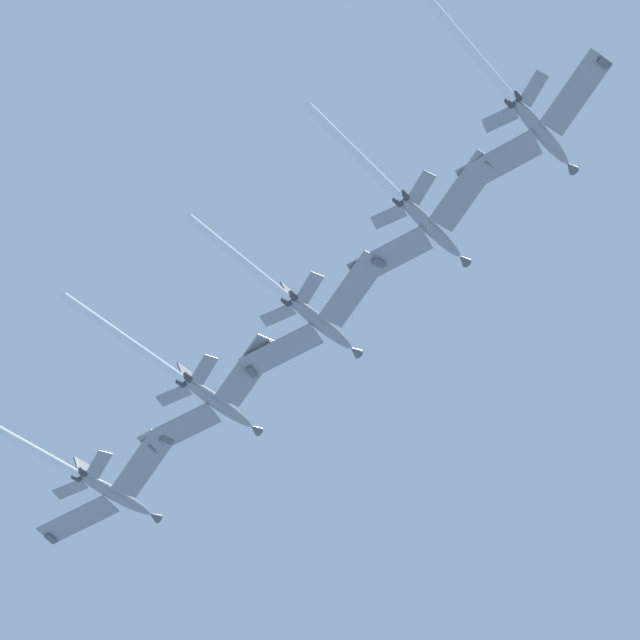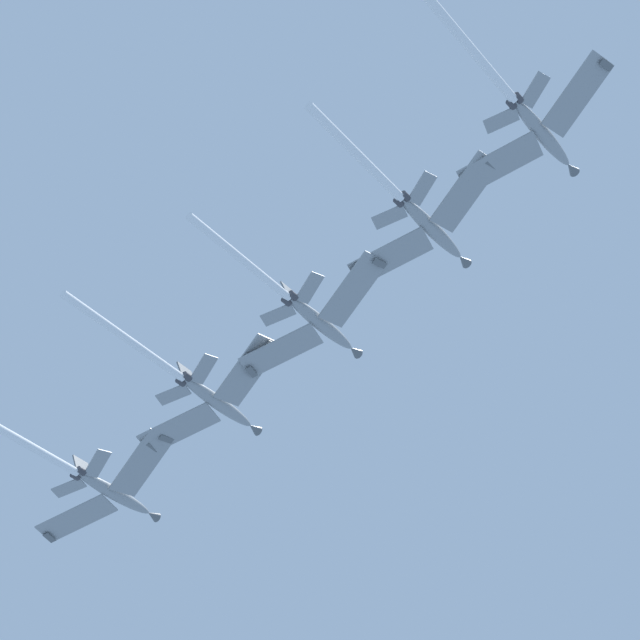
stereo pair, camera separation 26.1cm
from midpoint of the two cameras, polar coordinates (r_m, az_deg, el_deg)
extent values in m
ellipsoid|color=gray|center=(144.51, -9.49, -8.02)|extent=(2.68, 11.29, 6.93)
cone|color=#595E60|center=(148.68, -7.70, -9.05)|extent=(1.39, 2.09, 1.82)
ellipsoid|color=black|center=(146.21, -8.97, -8.19)|extent=(1.28, 2.97, 2.13)
cube|color=gray|center=(146.19, -11.18, -9.13)|extent=(9.38, 4.54, 1.90)
cube|color=#595E60|center=(147.93, -12.39, -9.97)|extent=(0.93, 1.72, 0.97)
cube|color=gray|center=(141.88, -8.20, -6.67)|extent=(9.57, 6.08, 1.90)
cube|color=#595E60|center=(140.30, -7.09, -5.58)|extent=(1.21, 1.78, 0.97)
cube|color=gray|center=(142.48, -11.53, -7.75)|extent=(3.87, 2.39, 1.00)
cube|color=gray|center=(140.60, -10.24, -6.66)|extent=(3.96, 2.96, 1.00)
cube|color=#595E60|center=(142.62, -10.93, -6.85)|extent=(0.51, 3.45, 3.61)
cylinder|color=#38383D|center=(141.17, -11.24, -7.21)|extent=(0.92, 1.33, 1.18)
cylinder|color=#38383D|center=(140.80, -10.99, -6.99)|extent=(0.92, 1.33, 1.18)
cylinder|color=white|center=(135.03, -14.31, -5.21)|extent=(2.75, 18.90, 10.86)
ellipsoid|color=gray|center=(138.43, -4.73, -3.88)|extent=(2.66, 11.34, 6.83)
cone|color=#595E60|center=(142.71, -3.01, -5.08)|extent=(1.38, 2.08, 1.81)
ellipsoid|color=black|center=(140.18, -4.25, -4.10)|extent=(1.27, 2.98, 2.11)
cube|color=gray|center=(139.55, -6.53, -5.09)|extent=(9.39, 4.58, 1.86)
cube|color=#595E60|center=(140.89, -7.82, -6.02)|extent=(0.94, 1.73, 0.95)
cube|color=gray|center=(136.34, -3.31, -2.38)|extent=(9.58, 6.08, 1.86)
cube|color=#595E60|center=(135.20, -2.13, -1.21)|extent=(1.21, 1.79, 0.95)
cube|color=gray|center=(136.07, -6.78, -3.52)|extent=(3.88, 2.41, 0.98)
cube|color=gray|center=(134.67, -5.39, -2.32)|extent=(3.97, 2.96, 0.98)
cube|color=#595E60|center=(136.51, -6.17, -2.59)|extent=(0.50, 3.43, 3.60)
cylinder|color=#38383D|center=(134.94, -6.44, -2.91)|extent=(0.92, 1.33, 1.18)
cylinder|color=#38383D|center=(134.66, -6.16, -2.68)|extent=(0.92, 1.33, 1.18)
cylinder|color=white|center=(129.42, -9.00, -0.89)|extent=(2.42, 16.54, 9.32)
ellipsoid|color=gray|center=(134.38, 0.08, -0.15)|extent=(2.69, 11.19, 7.14)
cone|color=#595E60|center=(138.96, 1.68, -1.44)|extent=(1.39, 2.09, 1.84)
ellipsoid|color=black|center=(136.22, 0.51, -0.41)|extent=(1.28, 2.96, 2.17)
cube|color=gray|center=(134.94, -1.78, -1.45)|extent=(9.37, 4.49, 1.96)
cube|color=#595E60|center=(135.87, -3.14, -2.46)|extent=(0.93, 1.71, 1.00)
cube|color=gray|center=(132.81, 1.60, 1.44)|extent=(9.56, 6.07, 1.96)
cube|color=#595E60|center=(132.09, 2.85, 2.67)|extent=(1.21, 1.76, 1.00)
cube|color=gray|center=(131.57, -1.92, 0.23)|extent=(3.87, 2.37, 1.03)
cube|color=gray|center=(130.64, -0.44, 1.51)|extent=(3.96, 2.95, 1.03)
cube|color=#595E60|center=(132.25, -1.32, 1.19)|extent=(0.52, 3.48, 3.62)
cylinder|color=#38383D|center=(130.59, -1.52, 0.88)|extent=(0.92, 1.34, 1.19)
cylinder|color=#38383D|center=(130.40, -1.23, 1.13)|extent=(0.92, 1.34, 1.19)
cylinder|color=white|center=(125.22, -3.68, 2.86)|extent=(2.32, 14.74, 8.94)
ellipsoid|color=gray|center=(132.55, 5.24, 4.33)|extent=(2.83, 11.35, 6.82)
cone|color=#595E60|center=(137.03, 6.74, 2.83)|extent=(1.41, 2.10, 1.81)
ellipsoid|color=black|center=(134.38, 5.62, 3.99)|extent=(1.31, 2.99, 2.11)
cube|color=gray|center=(132.51, 3.34, 2.99)|extent=(9.36, 4.45, 1.86)
cube|color=#595E60|center=(132.98, 1.93, 1.93)|extent=(0.91, 1.73, 0.95)
cube|color=gray|center=(131.60, 6.81, 5.99)|extent=(9.58, 6.20, 1.86)
cube|color=#595E60|center=(131.38, 8.09, 7.26)|extent=(1.23, 1.79, 0.95)
cube|color=gray|center=(129.55, 3.29, 4.84)|extent=(3.86, 2.36, 0.98)
cube|color=gray|center=(129.15, 4.81, 6.17)|extent=(3.97, 3.00, 0.98)
cube|color=#595E60|center=(130.53, 3.87, 5.78)|extent=(0.56, 3.43, 3.60)
cylinder|color=#38383D|center=(128.79, 3.71, 5.54)|extent=(0.93, 1.34, 1.17)
cylinder|color=#38383D|center=(128.71, 4.01, 5.81)|extent=(0.93, 1.34, 1.17)
cylinder|color=white|center=(123.71, 1.72, 7.77)|extent=(2.60, 14.76, 8.43)
ellipsoid|color=gray|center=(132.26, 10.31, 8.65)|extent=(2.96, 11.33, 6.87)
cone|color=#595E60|center=(136.78, 11.66, 7.02)|extent=(1.43, 2.11, 1.81)
ellipsoid|color=black|center=(134.10, 10.62, 8.25)|extent=(1.35, 2.99, 2.12)
cube|color=gray|center=(131.62, 8.40, 7.30)|extent=(9.33, 4.33, 1.88)
cube|color=#595E60|center=(131.62, 6.97, 6.22)|extent=(0.89, 1.72, 0.96)
cube|color=gray|center=(131.91, 11.92, 10.34)|extent=(9.57, 6.28, 1.88)
cube|color=#595E60|center=(132.15, 13.20, 11.59)|extent=(1.24, 1.78, 0.96)
cube|color=gray|center=(128.96, 8.45, 9.26)|extent=(3.85, 2.32, 0.99)
cube|color=gray|center=(129.09, 10.00, 10.59)|extent=(3.97, 3.03, 0.99)
cube|color=#595E60|center=(130.21, 9.00, 10.16)|extent=(0.60, 3.43, 3.60)
cylinder|color=#38383D|center=(128.41, 8.91, 9.98)|extent=(0.95, 1.35, 1.18)
cylinder|color=#38383D|center=(128.43, 9.22, 10.25)|extent=(0.95, 1.35, 1.18)
cylinder|color=white|center=(121.70, 6.43, 13.18)|extent=(3.37, 19.53, 11.11)
camera|label=1|loc=(0.13, 90.06, 0.18)|focal=68.58mm
camera|label=2|loc=(0.13, -89.94, -0.18)|focal=68.58mm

